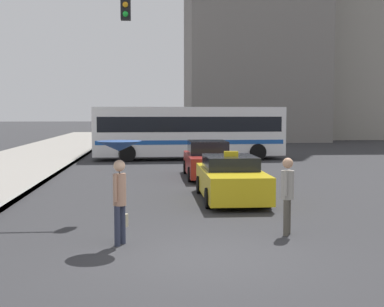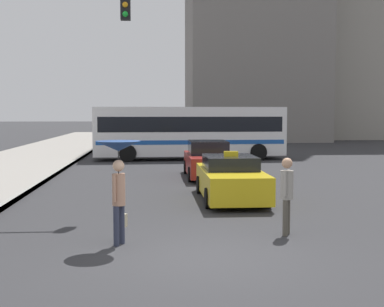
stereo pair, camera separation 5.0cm
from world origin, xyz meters
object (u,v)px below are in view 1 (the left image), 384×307
Objects in this scene: sedan_red at (208,161)px; city_bus at (189,130)px; pedestrian_man at (287,190)px; taxi at (231,179)px; pedestrian_with_umbrella at (119,164)px; traffic_light at (43,51)px.

city_bus reaches higher than sedan_red.
taxi is at bearing -146.79° from pedestrian_man.
taxi is at bearing -1.90° from pedestrian_with_umbrella.
pedestrian_man is at bearing -32.27° from traffic_light.
taxi is 4.94m from pedestrian_man.
pedestrian_with_umbrella is at bearing -61.87° from traffic_light.
city_bus reaches higher than pedestrian_man.
sedan_red is (-0.10, 5.88, 0.05)m from taxi.
city_bus is 19.45m from pedestrian_man.
taxi is at bearing 10.69° from traffic_light.
pedestrian_with_umbrella is at bearing -10.68° from city_bus.
pedestrian_man is (0.88, -19.42, -0.67)m from city_bus.
traffic_light is (-5.21, -15.57, 2.79)m from city_bus.
sedan_red is at bearing -149.77° from pedestrian_man.
pedestrian_with_umbrella is (-3.15, -5.52, 1.04)m from taxi.
taxi is 0.71× the size of traffic_light.
traffic_light is at bearing -95.53° from pedestrian_man.
pedestrian_man is (0.55, -4.89, 0.37)m from taxi.
city_bus is at bearing -150.65° from pedestrian_man.
pedestrian_with_umbrella is 5.79m from traffic_light.
taxi is 5.88m from sedan_red.
pedestrian_with_umbrella is at bearing 75.03° from sedan_red.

